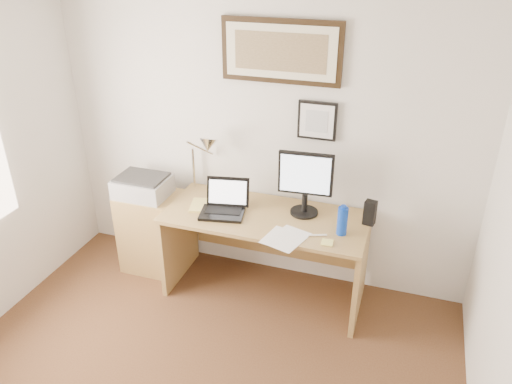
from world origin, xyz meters
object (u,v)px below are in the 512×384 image
at_px(side_cabinet, 152,231).
at_px(printer, 143,186).
at_px(water_bottle, 342,221).
at_px(lcd_monitor, 305,181).
at_px(laptop, 224,206).
at_px(desk, 268,235).
at_px(book, 191,205).

distance_m(side_cabinet, printer, 0.45).
height_order(water_bottle, printer, water_bottle).
height_order(lcd_monitor, printer, lcd_monitor).
bearing_deg(printer, laptop, -6.36).
bearing_deg(lcd_monitor, water_bottle, -31.57).
xyz_separation_m(desk, lcd_monitor, (0.28, 0.04, 0.53)).
bearing_deg(laptop, printer, 173.64).
bearing_deg(water_bottle, desk, 164.66).
bearing_deg(water_bottle, book, 178.15).
bearing_deg(printer, water_bottle, -3.91).
height_order(water_bottle, laptop, laptop).
bearing_deg(side_cabinet, lcd_monitor, 3.04).
bearing_deg(laptop, water_bottle, -1.86).
xyz_separation_m(side_cabinet, book, (0.45, -0.09, 0.39)).
xyz_separation_m(side_cabinet, printer, (-0.03, -0.02, 0.45)).
distance_m(water_bottle, desk, 0.72).
xyz_separation_m(lcd_monitor, printer, (-1.38, -0.09, -0.22)).
bearing_deg(side_cabinet, book, -11.72).
xyz_separation_m(side_cabinet, laptop, (0.75, -0.10, 0.44)).
distance_m(side_cabinet, water_bottle, 1.76).
relative_size(book, printer, 0.52).
distance_m(side_cabinet, book, 0.60).
bearing_deg(side_cabinet, water_bottle, -4.51).
bearing_deg(printer, desk, 2.64).
height_order(desk, lcd_monitor, lcd_monitor).
bearing_deg(desk, side_cabinet, -178.11).
bearing_deg(side_cabinet, printer, -155.70).
xyz_separation_m(desk, printer, (-1.10, -0.05, 0.30)).
bearing_deg(book, water_bottle, -1.85).
height_order(water_bottle, book, water_bottle).
relative_size(desk, printer, 3.64).
relative_size(book, laptop, 0.60).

